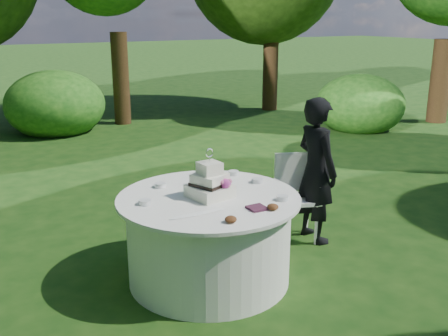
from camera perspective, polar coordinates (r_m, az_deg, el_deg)
The scene contains 9 objects.
ground at distance 4.75m, azimuth -1.61°, elevation -11.91°, with size 80.00×80.00×0.00m, color black.
napkins at distance 4.16m, azimuth 3.62°, elevation -4.36°, with size 0.14×0.14×0.02m, color #451D32.
feather_plume at distance 4.05m, azimuth -2.91°, elevation -5.00°, with size 0.48×0.07×0.01m, color white.
guest at distance 5.35m, azimuth 10.02°, elevation -0.25°, with size 0.54×0.36×1.49m, color black.
table at distance 4.58m, azimuth -1.65°, elevation -7.63°, with size 1.56×1.56×0.77m.
cake at distance 4.39m, azimuth -1.51°, elevation -1.76°, with size 0.37×0.37×0.43m.
chair at distance 5.44m, azimuth 7.80°, elevation -2.34°, with size 0.52×0.52×0.88m.
votives at distance 4.61m, azimuth -0.83°, elevation -2.09°, with size 1.20×0.91×0.04m.
petal_cups at distance 4.02m, azimuth 3.12°, elevation -4.90°, with size 0.51×0.15×0.05m.
Camera 1 is at (-1.94, -3.70, 2.25)m, focal length 42.00 mm.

